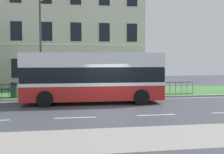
{
  "coord_description": "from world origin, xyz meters",
  "views": [
    {
      "loc": [
        -2.35,
        -14.92,
        2.83
      ],
      "look_at": [
        0.69,
        3.95,
        1.54
      ],
      "focal_mm": 44.17,
      "sensor_mm": 36.0,
      "label": 1
    }
  ],
  "objects_px": {
    "single_decker_bus": "(93,77)",
    "litter_bin": "(14,90)",
    "georgian_townhouse": "(62,26)",
    "street_lamp_post": "(40,40)"
  },
  "relations": [
    {
      "from": "street_lamp_post",
      "to": "litter_bin",
      "type": "bearing_deg",
      "value": 174.81
    },
    {
      "from": "georgian_townhouse",
      "to": "street_lamp_post",
      "type": "xyz_separation_m",
      "value": [
        -1.3,
        -11.34,
        -2.3
      ]
    },
    {
      "from": "single_decker_bus",
      "to": "litter_bin",
      "type": "height_order",
      "value": "single_decker_bus"
    },
    {
      "from": "single_decker_bus",
      "to": "litter_bin",
      "type": "xyz_separation_m",
      "value": [
        -5.27,
        2.5,
        -1.01
      ]
    },
    {
      "from": "street_lamp_post",
      "to": "litter_bin",
      "type": "xyz_separation_m",
      "value": [
        -1.85,
        0.17,
        -3.47
      ]
    },
    {
      "from": "street_lamp_post",
      "to": "litter_bin",
      "type": "height_order",
      "value": "street_lamp_post"
    },
    {
      "from": "litter_bin",
      "to": "single_decker_bus",
      "type": "bearing_deg",
      "value": -25.35
    },
    {
      "from": "street_lamp_post",
      "to": "single_decker_bus",
      "type": "bearing_deg",
      "value": -34.27
    },
    {
      "from": "georgian_townhouse",
      "to": "single_decker_bus",
      "type": "relative_size",
      "value": 1.84
    },
    {
      "from": "single_decker_bus",
      "to": "georgian_townhouse",
      "type": "bearing_deg",
      "value": 100.06
    }
  ]
}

